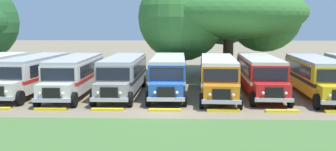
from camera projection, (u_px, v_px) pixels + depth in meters
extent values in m
plane|color=#84755B|center=(165.00, 109.00, 24.99)|extent=(220.00, 220.00, 0.00)
cube|color=#4C7538|center=(157.00, 147.00, 17.22)|extent=(80.00, 10.56, 0.01)
cube|color=black|center=(9.00, 65.00, 31.80)|extent=(0.08, 8.00, 0.80)
cube|color=white|center=(16.00, 67.00, 36.20)|extent=(0.90, 0.06, 1.30)
cylinder|color=black|center=(23.00, 80.00, 34.67)|extent=(0.28, 1.00, 1.00)
cube|color=silver|center=(35.00, 73.00, 31.16)|extent=(2.99, 9.32, 2.10)
cube|color=red|center=(35.00, 75.00, 31.18)|extent=(3.02, 9.34, 0.24)
cube|color=black|center=(52.00, 66.00, 31.28)|extent=(0.47, 7.99, 0.80)
cube|color=black|center=(21.00, 66.00, 31.51)|extent=(0.47, 7.99, 0.80)
cube|color=#B2B2B7|center=(35.00, 58.00, 31.02)|extent=(2.90, 9.22, 0.22)
cube|color=silver|center=(1.00, 90.00, 25.99)|extent=(2.27, 1.52, 1.05)
cube|color=black|center=(6.00, 73.00, 26.53)|extent=(2.20, 0.18, 0.84)
cube|color=red|center=(57.00, 68.00, 35.74)|extent=(0.90, 0.11, 1.30)
sphere|color=#EAE5C6|center=(6.00, 92.00, 25.15)|extent=(0.20, 0.20, 0.20)
cylinder|color=black|center=(20.00, 98.00, 26.05)|extent=(0.33, 1.01, 1.00)
cylinder|color=black|center=(64.00, 81.00, 34.15)|extent=(0.33, 1.01, 1.00)
cylinder|color=black|center=(37.00, 80.00, 34.37)|extent=(0.33, 1.01, 1.00)
cube|color=silver|center=(76.00, 74.00, 30.54)|extent=(2.61, 9.23, 2.10)
cube|color=red|center=(76.00, 76.00, 30.56)|extent=(2.64, 9.25, 0.24)
cube|color=black|center=(93.00, 67.00, 30.74)|extent=(0.13, 8.00, 0.80)
cube|color=black|center=(61.00, 67.00, 30.81)|extent=(0.13, 8.00, 0.80)
cube|color=#B2B2B7|center=(76.00, 58.00, 30.39)|extent=(2.53, 9.13, 0.22)
cube|color=silver|center=(55.00, 92.00, 25.35)|extent=(2.22, 1.43, 1.05)
cube|color=black|center=(51.00, 93.00, 24.61)|extent=(1.10, 0.11, 0.70)
cube|color=#B7B7BC|center=(51.00, 100.00, 24.63)|extent=(2.40, 0.23, 0.24)
cube|color=black|center=(58.00, 75.00, 25.88)|extent=(2.20, 0.09, 0.84)
cube|color=red|center=(89.00, 68.00, 35.13)|extent=(0.90, 0.07, 1.30)
sphere|color=#EAE5C6|center=(62.00, 94.00, 24.54)|extent=(0.20, 0.20, 0.20)
sphere|color=#EAE5C6|center=(40.00, 94.00, 24.58)|extent=(0.20, 0.20, 0.20)
cylinder|color=black|center=(74.00, 100.00, 25.48)|extent=(0.29, 1.00, 1.00)
cylinder|color=black|center=(37.00, 100.00, 25.55)|extent=(0.29, 1.00, 1.00)
cylinder|color=black|center=(100.00, 82.00, 33.61)|extent=(0.29, 1.00, 1.00)
cylinder|color=black|center=(71.00, 81.00, 33.68)|extent=(0.29, 1.00, 1.00)
cube|color=#9E9993|center=(124.00, 73.00, 30.72)|extent=(2.56, 9.22, 2.10)
cube|color=#282828|center=(124.00, 75.00, 30.74)|extent=(2.59, 9.24, 0.24)
cube|color=black|center=(141.00, 66.00, 30.90)|extent=(0.09, 8.00, 0.80)
cube|color=black|center=(108.00, 66.00, 31.01)|extent=(0.09, 8.00, 0.80)
cube|color=#B2B2B7|center=(124.00, 58.00, 30.58)|extent=(2.48, 9.12, 0.22)
cube|color=#9E9993|center=(111.00, 91.00, 25.54)|extent=(2.21, 1.41, 1.05)
cube|color=black|center=(109.00, 93.00, 24.80)|extent=(1.10, 0.11, 0.70)
cube|color=#B7B7BC|center=(109.00, 100.00, 24.82)|extent=(2.40, 0.22, 0.24)
cube|color=black|center=(113.00, 74.00, 26.07)|extent=(2.20, 0.07, 0.84)
cube|color=#282828|center=(132.00, 68.00, 35.31)|extent=(0.90, 0.07, 1.30)
sphere|color=#EAE5C6|center=(120.00, 93.00, 24.72)|extent=(0.20, 0.20, 0.20)
sphere|color=#EAE5C6|center=(98.00, 93.00, 24.78)|extent=(0.20, 0.20, 0.20)
cylinder|color=black|center=(130.00, 99.00, 25.65)|extent=(0.29, 1.00, 1.00)
cylinder|color=black|center=(93.00, 99.00, 25.76)|extent=(0.29, 1.00, 1.00)
cylinder|color=black|center=(144.00, 81.00, 33.77)|extent=(0.29, 1.00, 1.00)
cylinder|color=black|center=(116.00, 81.00, 33.88)|extent=(0.29, 1.00, 1.00)
cube|color=#23519E|center=(169.00, 73.00, 30.86)|extent=(2.57, 9.22, 2.10)
cube|color=silver|center=(169.00, 75.00, 30.88)|extent=(2.60, 9.24, 0.24)
cube|color=black|center=(185.00, 66.00, 31.06)|extent=(0.10, 8.00, 0.80)
cube|color=black|center=(153.00, 66.00, 31.13)|extent=(0.10, 8.00, 0.80)
cube|color=beige|center=(169.00, 58.00, 30.71)|extent=(2.49, 9.12, 0.22)
cube|color=#23519E|center=(166.00, 91.00, 25.67)|extent=(2.21, 1.42, 1.05)
cube|color=black|center=(166.00, 93.00, 24.94)|extent=(1.10, 0.11, 0.70)
cube|color=#B7B7BC|center=(166.00, 99.00, 24.95)|extent=(2.40, 0.22, 0.24)
cube|color=black|center=(167.00, 74.00, 26.21)|extent=(2.20, 0.08, 0.84)
cube|color=silver|center=(170.00, 68.00, 35.45)|extent=(0.90, 0.07, 1.30)
sphere|color=#EAE5C6|center=(177.00, 93.00, 24.86)|extent=(0.20, 0.20, 0.20)
sphere|color=#EAE5C6|center=(155.00, 93.00, 24.91)|extent=(0.20, 0.20, 0.20)
cylinder|color=black|center=(185.00, 99.00, 25.80)|extent=(0.29, 1.00, 1.00)
cylinder|color=black|center=(148.00, 99.00, 25.88)|extent=(0.29, 1.00, 1.00)
cylinder|color=black|center=(184.00, 81.00, 33.93)|extent=(0.29, 1.00, 1.00)
cylinder|color=black|center=(156.00, 81.00, 34.01)|extent=(0.29, 1.00, 1.00)
cube|color=orange|center=(218.00, 74.00, 30.02)|extent=(2.93, 9.31, 2.10)
cube|color=white|center=(218.00, 77.00, 30.04)|extent=(2.96, 9.33, 0.24)
cube|color=black|center=(235.00, 68.00, 30.15)|extent=(0.41, 7.99, 0.80)
cube|color=black|center=(201.00, 67.00, 30.36)|extent=(0.41, 7.99, 0.80)
cube|color=silver|center=(218.00, 59.00, 29.88)|extent=(2.84, 9.20, 0.22)
cube|color=orange|center=(221.00, 93.00, 24.85)|extent=(2.26, 1.50, 1.05)
cube|color=black|center=(222.00, 95.00, 24.12)|extent=(1.10, 0.15, 0.70)
cube|color=#B7B7BC|center=(221.00, 102.00, 24.13)|extent=(2.41, 0.31, 0.24)
cube|color=black|center=(221.00, 76.00, 25.38)|extent=(2.20, 0.16, 0.84)
cube|color=white|center=(216.00, 69.00, 34.60)|extent=(0.90, 0.10, 1.30)
sphere|color=#EAE5C6|center=(233.00, 95.00, 24.01)|extent=(0.20, 0.20, 0.20)
sphere|color=#EAE5C6|center=(210.00, 95.00, 24.13)|extent=(0.20, 0.20, 0.20)
cylinder|color=black|center=(240.00, 101.00, 24.91)|extent=(0.33, 1.01, 1.00)
cylinder|color=black|center=(202.00, 101.00, 25.12)|extent=(0.33, 1.01, 1.00)
cylinder|color=black|center=(231.00, 83.00, 33.02)|extent=(0.33, 1.01, 1.00)
cylinder|color=black|center=(202.00, 82.00, 33.22)|extent=(0.33, 1.01, 1.00)
cube|color=red|center=(259.00, 73.00, 30.64)|extent=(2.79, 9.28, 2.10)
cube|color=white|center=(259.00, 76.00, 30.66)|extent=(2.83, 9.30, 0.24)
cube|color=black|center=(276.00, 67.00, 30.78)|extent=(0.30, 8.00, 0.80)
cube|color=black|center=(242.00, 66.00, 30.96)|extent=(0.30, 8.00, 0.80)
cube|color=beige|center=(260.00, 58.00, 30.49)|extent=(2.71, 9.17, 0.22)
cube|color=red|center=(272.00, 92.00, 25.46)|extent=(2.24, 1.47, 1.05)
cube|color=black|center=(274.00, 93.00, 24.73)|extent=(1.10, 0.14, 0.70)
cube|color=#B7B7BC|center=(274.00, 100.00, 24.74)|extent=(2.41, 0.28, 0.24)
cube|color=black|center=(271.00, 74.00, 25.99)|extent=(2.20, 0.13, 0.84)
cube|color=white|center=(251.00, 68.00, 35.22)|extent=(0.90, 0.09, 1.30)
sphere|color=#EAE5C6|center=(286.00, 93.00, 24.63)|extent=(0.20, 0.20, 0.20)
sphere|color=#EAE5C6|center=(263.00, 93.00, 24.73)|extent=(0.20, 0.20, 0.20)
cylinder|color=black|center=(290.00, 100.00, 25.54)|extent=(0.31, 1.01, 1.00)
cylinder|color=black|center=(253.00, 99.00, 25.71)|extent=(0.31, 1.01, 1.00)
cylinder|color=black|center=(268.00, 81.00, 33.66)|extent=(0.31, 1.01, 1.00)
cylinder|color=black|center=(239.00, 81.00, 33.83)|extent=(0.31, 1.01, 1.00)
cube|color=yellow|center=(314.00, 75.00, 29.74)|extent=(2.95, 9.31, 2.10)
cube|color=black|center=(314.00, 77.00, 29.76)|extent=(2.98, 9.33, 0.24)
cube|color=black|center=(331.00, 68.00, 29.86)|extent=(0.43, 7.99, 0.80)
cube|color=black|center=(296.00, 68.00, 30.09)|extent=(0.43, 7.99, 0.80)
cube|color=#B2B2B7|center=(315.00, 59.00, 29.60)|extent=(2.86, 9.21, 0.22)
cube|color=black|center=(335.00, 76.00, 25.10)|extent=(2.20, 0.17, 0.84)
cube|color=black|center=(299.00, 69.00, 34.32)|extent=(0.90, 0.10, 1.30)
sphere|color=#EAE5C6|center=(330.00, 96.00, 23.85)|extent=(0.20, 0.20, 0.20)
cylinder|color=black|center=(317.00, 102.00, 24.84)|extent=(0.33, 1.01, 1.00)
cylinder|color=black|center=(319.00, 83.00, 32.74)|extent=(0.33, 1.01, 1.00)
cylinder|color=black|center=(289.00, 83.00, 32.94)|extent=(0.33, 1.01, 1.00)
cylinder|color=black|center=(328.00, 81.00, 33.78)|extent=(0.33, 1.01, 1.00)
cube|color=yellow|center=(50.00, 109.00, 24.68)|extent=(2.00, 0.36, 0.15)
cube|color=yellow|center=(107.00, 110.00, 24.54)|extent=(2.00, 0.36, 0.15)
cube|color=yellow|center=(165.00, 110.00, 24.40)|extent=(2.00, 0.36, 0.15)
cube|color=yellow|center=(223.00, 111.00, 24.26)|extent=(2.00, 0.36, 0.15)
cube|color=yellow|center=(282.00, 111.00, 24.12)|extent=(2.00, 0.36, 0.15)
cylinder|color=brown|center=(228.00, 55.00, 40.53)|extent=(1.05, 1.05, 4.46)
ellipsoid|color=#33702D|center=(229.00, 13.00, 39.99)|extent=(15.59, 13.93, 5.36)
sphere|color=#33702D|center=(264.00, 15.00, 41.49)|extent=(7.79, 7.79, 7.79)
sphere|color=#33702D|center=(182.00, 17.00, 38.78)|extent=(8.51, 8.51, 8.51)
sphere|color=#33702D|center=(224.00, 7.00, 45.29)|extent=(8.68, 8.68, 8.68)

